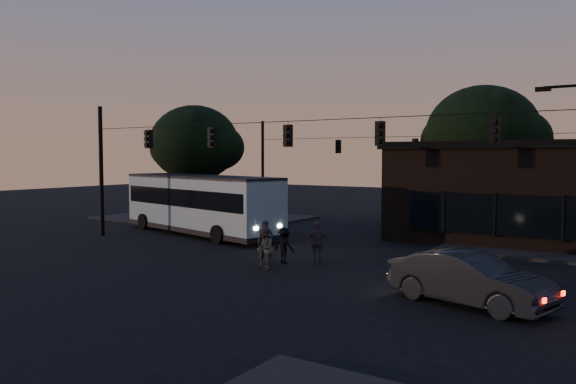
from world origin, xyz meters
The scene contains 13 objects.
ground centered at (0.00, 0.00, 0.00)m, with size 120.00×120.00×0.00m, color black.
sidewalk_far_left centered at (-14.00, 14.00, 0.07)m, with size 14.00×10.00×0.15m, color black.
building centered at (9.00, 15.97, 2.71)m, with size 15.40×10.41×5.40m.
tree_behind centered at (4.00, 22.00, 6.19)m, with size 7.60×7.60×9.43m.
tree_left centered at (-14.00, 13.00, 5.57)m, with size 6.40×6.40×8.30m.
signal_rig_near centered at (0.00, 4.00, 4.45)m, with size 26.24×0.30×7.50m.
signal_rig_far centered at (0.00, 20.00, 4.20)m, with size 26.24×0.30×7.50m.
bus centered at (-8.53, 7.50, 1.96)m, with size 12.71×5.73×3.49m.
car centered at (9.25, 0.17, 0.84)m, with size 1.77×5.07×1.67m, color black.
pedestrian_a centered at (0.26, 1.87, 0.96)m, with size 0.70×0.46×1.92m, color black.
pedestrian_b centered at (0.76, 1.14, 0.87)m, with size 0.85×0.66×1.74m, color #3E3E38.
pedestrian_c centered at (1.96, 3.34, 0.92)m, with size 1.08×0.45×1.85m, color #392F39.
pedestrian_d centered at (0.63, 2.74, 0.77)m, with size 1.00×0.57×1.55m, color black.
Camera 1 is at (13.98, -17.26, 4.62)m, focal length 35.00 mm.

